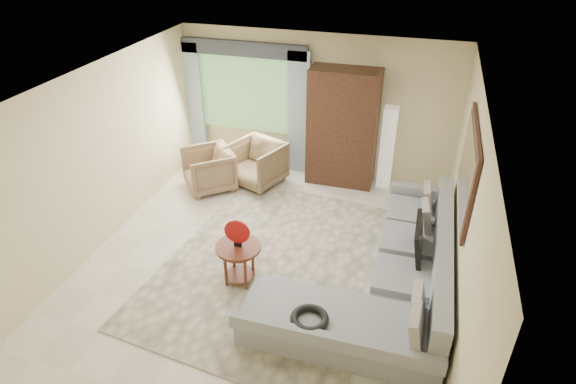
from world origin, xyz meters
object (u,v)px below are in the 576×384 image
(tv_screen, at_px, (419,239))
(floor_lamp, at_px, (387,148))
(armchair_right, at_px, (257,163))
(sectional_sofa, at_px, (391,281))
(armoire, at_px, (343,128))
(potted_plant, at_px, (204,154))
(armchair_left, at_px, (209,170))
(coffee_table, at_px, (239,263))

(tv_screen, relative_size, floor_lamp, 0.49)
(armchair_right, bearing_deg, sectional_sofa, -20.14)
(armchair_right, bearing_deg, armoire, 41.30)
(potted_plant, bearing_deg, sectional_sofa, -34.61)
(armoire, distance_m, floor_lamp, 0.86)
(tv_screen, bearing_deg, armchair_right, 146.14)
(armchair_right, height_order, armoire, armoire)
(armchair_left, bearing_deg, armchair_right, 79.24)
(sectional_sofa, xyz_separation_m, potted_plant, (-3.85, 2.66, -0.01))
(coffee_table, bearing_deg, armoire, 76.61)
(coffee_table, relative_size, floor_lamp, 0.40)
(armchair_right, bearing_deg, tv_screen, -12.36)
(coffee_table, distance_m, potted_plant, 3.46)
(tv_screen, distance_m, coffee_table, 2.38)
(coffee_table, distance_m, armchair_left, 2.64)
(armchair_right, bearing_deg, coffee_table, -53.74)
(coffee_table, relative_size, potted_plant, 1.07)
(coffee_table, relative_size, armchair_left, 0.73)
(armoire, bearing_deg, tv_screen, -58.97)
(coffee_table, bearing_deg, potted_plant, 122.75)
(floor_lamp, bearing_deg, potted_plant, -175.01)
(armchair_left, bearing_deg, tv_screen, 27.13)
(sectional_sofa, distance_m, tv_screen, 0.65)
(sectional_sofa, distance_m, potted_plant, 4.68)
(potted_plant, distance_m, armoire, 2.74)
(sectional_sofa, bearing_deg, coffee_table, -172.82)
(sectional_sofa, distance_m, coffee_table, 2.00)
(potted_plant, relative_size, armoire, 0.26)
(coffee_table, height_order, armchair_right, armchair_right)
(armchair_left, xyz_separation_m, armoire, (2.20, 0.94, 0.68))
(floor_lamp, bearing_deg, coffee_table, -115.78)
(sectional_sofa, relative_size, coffee_table, 5.79)
(armchair_left, height_order, potted_plant, armchair_left)
(armchair_right, relative_size, potted_plant, 1.57)
(floor_lamp, bearing_deg, sectional_sofa, -81.67)
(sectional_sofa, height_order, potted_plant, sectional_sofa)
(coffee_table, xyz_separation_m, armoire, (0.75, 3.15, 0.74))
(potted_plant, distance_m, floor_lamp, 3.46)
(tv_screen, height_order, armchair_right, tv_screen)
(armoire, bearing_deg, armchair_right, -160.20)
(sectional_sofa, height_order, tv_screen, tv_screen)
(coffee_table, height_order, floor_lamp, floor_lamp)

